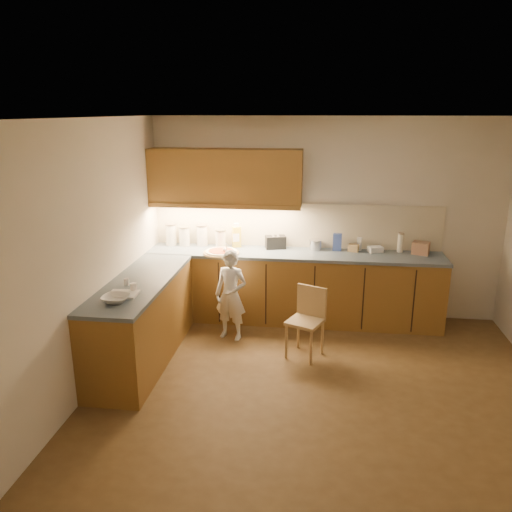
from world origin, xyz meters
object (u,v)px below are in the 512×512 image
oil_jug (237,236)px  wooden_chair (308,316)px  toaster (276,242)px  child (231,295)px  pizza_on_board (221,252)px

oil_jug → wooden_chair: bearing=-48.9°
toaster → child: bearing=-135.0°
child → wooden_chair: bearing=-3.8°
child → wooden_chair: 0.98m
pizza_on_board → oil_jug: (0.14, 0.35, 0.13)m
wooden_chair → toaster: size_ratio=2.70×
pizza_on_board → wooden_chair: size_ratio=0.58×
pizza_on_board → oil_jug: oil_jug is taller
wooden_chair → toaster: bearing=136.4°
toaster → oil_jug: bearing=163.4°
pizza_on_board → child: pizza_on_board is taller
child → toaster: 1.03m
child → toaster: bearing=75.5°
child → oil_jug: size_ratio=3.40×
child → oil_jug: bearing=109.3°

